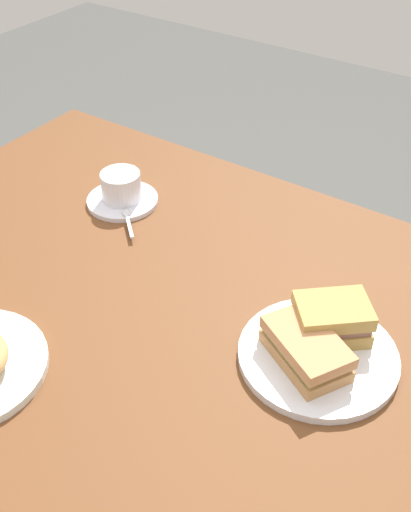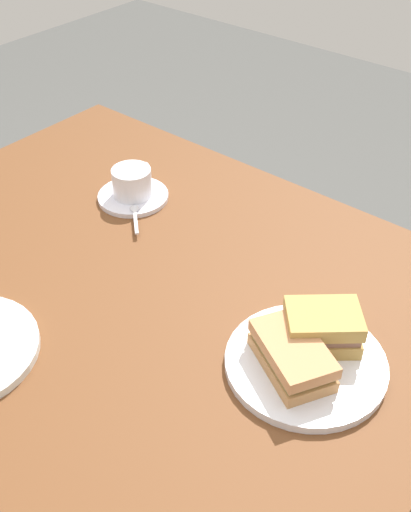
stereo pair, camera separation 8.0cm
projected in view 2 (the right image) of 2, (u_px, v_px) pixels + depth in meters
ground_plane at (155, 503)px, 1.58m from camera, size 6.00×6.00×0.00m
dining_table at (138, 328)px, 1.18m from camera, size 1.14×0.89×0.76m
sandwich_plate at (306, 363)px, 0.94m from camera, size 0.25×0.25×0.01m
sandwich_front at (292, 355)px, 0.91m from camera, size 0.16×0.14×0.05m
sandwich_back at (322, 327)px, 0.95m from camera, size 0.14×0.13×0.06m
coffee_saucer at (133, 196)px, 1.30m from camera, size 0.15×0.15×0.01m
coffee_cup at (132, 181)px, 1.28m from camera, size 0.08×0.11×0.06m
spoon at (135, 214)px, 1.24m from camera, size 0.08×0.08×0.01m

